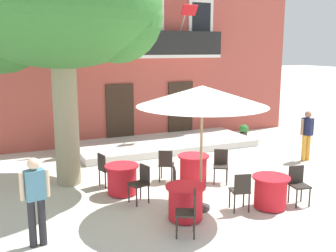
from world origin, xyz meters
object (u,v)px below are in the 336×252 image
object	(u,v)px
ground_planter_right	(244,130)
pedestrian_mid_plaza	(307,133)
cafe_table_front	(270,192)
cafe_chair_front_1	(298,182)
cafe_chair_middle_0	(189,210)
cafe_umbrella	(202,96)
cafe_chair_middle_1	(179,184)
cafe_chair_far_side_1	(141,181)
pedestrian_near_entrance	(35,197)
cafe_chair_near_tree_1	(221,164)
cafe_table_far_side	(122,179)
cafe_table_middle	(186,202)
plane_tree	(57,11)
cafe_chair_front_0	(241,189)
cafe_chair_far_side_0	(105,167)
ground_planter_left	(65,147)
cafe_table_near_tree	(193,168)
cafe_chair_near_tree_0	(166,163)

from	to	relation	value
ground_planter_right	pedestrian_mid_plaza	bearing A→B (deg)	-92.10
cafe_table_front	cafe_chair_front_1	world-z (taller)	cafe_chair_front_1
cafe_chair_middle_0	cafe_umbrella	world-z (taller)	cafe_umbrella
cafe_chair_middle_1	cafe_chair_far_side_1	world-z (taller)	same
pedestrian_near_entrance	pedestrian_mid_plaza	size ratio (longest dim) A/B	1.03
cafe_chair_near_tree_1	pedestrian_near_entrance	size ratio (longest dim) A/B	0.53
cafe_chair_front_1	cafe_table_far_side	distance (m)	4.29
cafe_chair_middle_1	cafe_chair_middle_0	bearing A→B (deg)	-108.06
cafe_table_middle	cafe_chair_front_1	distance (m)	2.84
plane_tree	cafe_chair_front_0	distance (m)	6.30
cafe_chair_front_1	cafe_chair_far_side_1	xyz separation A→B (m)	(-3.34, 1.62, 0.00)
cafe_chair_near_tree_1	cafe_chair_front_0	bearing A→B (deg)	-109.09
cafe_chair_front_1	cafe_chair_far_side_0	xyz separation A→B (m)	(-3.83, 3.05, 0.00)
plane_tree	ground_planter_left	size ratio (longest dim) A/B	10.98
cafe_chair_middle_0	cafe_chair_front_1	size ratio (longest dim) A/B	1.00
cafe_chair_middle_1	cafe_chair_far_side_0	bearing A→B (deg)	120.81
cafe_table_far_side	pedestrian_near_entrance	size ratio (longest dim) A/B	0.51
pedestrian_near_entrance	pedestrian_mid_plaza	bearing A→B (deg)	15.26
cafe_chair_front_1	ground_planter_right	bearing A→B (deg)	65.10
cafe_table_front	cafe_chair_far_side_1	size ratio (longest dim) A/B	0.95
plane_tree	ground_planter_left	distance (m)	5.12
cafe_umbrella	ground_planter_left	distance (m)	6.68
cafe_chair_middle_1	cafe_table_far_side	distance (m)	1.62
plane_tree	ground_planter_left	world-z (taller)	plane_tree
cafe_table_near_tree	cafe_table_far_side	distance (m)	2.08
cafe_chair_middle_1	cafe_chair_front_1	bearing A→B (deg)	-21.54
cafe_chair_near_tree_0	cafe_chair_near_tree_1	xyz separation A→B (m)	(1.35, -0.66, 0.00)
cafe_chair_far_side_0	plane_tree	bearing A→B (deg)	142.12
cafe_table_near_tree	ground_planter_left	xyz separation A→B (m)	(-2.76, 4.18, -0.07)
cafe_chair_front_1	cafe_chair_front_0	bearing A→B (deg)	173.31
cafe_table_far_side	ground_planter_left	distance (m)	4.32
cafe_table_far_side	cafe_chair_front_1	bearing A→B (deg)	-33.00
cafe_table_far_side	cafe_chair_far_side_0	size ratio (longest dim) A/B	0.95
pedestrian_near_entrance	ground_planter_left	bearing A→B (deg)	75.63
cafe_chair_front_1	cafe_umbrella	size ratio (longest dim) A/B	0.31
cafe_table_near_tree	cafe_chair_middle_1	size ratio (longest dim) A/B	0.95
ground_planter_right	cafe_chair_far_side_0	bearing A→B (deg)	-153.34
ground_planter_right	ground_planter_left	bearing A→B (deg)	179.08
cafe_table_front	ground_planter_left	world-z (taller)	cafe_table_front
cafe_table_far_side	cafe_umbrella	xyz separation A→B (m)	(1.33, -1.68, 2.22)
plane_tree	cafe_chair_near_tree_0	xyz separation A→B (m)	(2.56, -1.02, -4.03)
cafe_table_front	cafe_umbrella	size ratio (longest dim) A/B	0.30
cafe_table_near_tree	cafe_chair_far_side_1	distance (m)	2.00
ground_planter_right	pedestrian_near_entrance	world-z (taller)	pedestrian_near_entrance
cafe_table_front	cafe_umbrella	xyz separation A→B (m)	(-1.51, 0.59, 2.22)
cafe_chair_far_side_0	pedestrian_mid_plaza	xyz separation A→B (m)	(6.70, -0.26, 0.40)
cafe_chair_near_tree_0	ground_planter_left	size ratio (longest dim) A/B	1.59
cafe_chair_front_0	ground_planter_left	xyz separation A→B (m)	(-2.77, 6.42, -0.21)
cafe_chair_near_tree_1	cafe_table_front	size ratio (longest dim) A/B	1.05
cafe_table_middle	cafe_chair_far_side_0	xyz separation A→B (m)	(-1.01, 2.74, 0.14)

